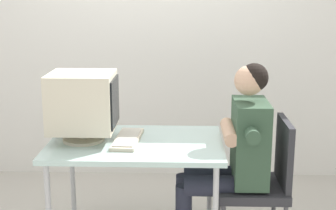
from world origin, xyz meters
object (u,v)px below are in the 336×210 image
crt_monitor (83,103)px  keyboard (128,139)px  office_chair (262,178)px  person_seated (233,151)px  desk (136,150)px

crt_monitor → keyboard: size_ratio=0.98×
office_chair → keyboard: bearing=-178.9°
person_seated → keyboard: bearing=-178.6°
desk → keyboard: bearing=170.3°
crt_monitor → person_seated: person_seated is taller
keyboard → office_chair: bearing=1.1°
desk → person_seated: (0.65, 0.03, -0.01)m
crt_monitor → office_chair: crt_monitor is taller
crt_monitor → person_seated: (0.99, 0.01, -0.33)m
crt_monitor → person_seated: bearing=0.9°
desk → person_seated: size_ratio=0.90×
keyboard → office_chair: office_chair is taller
office_chair → person_seated: size_ratio=0.70×
crt_monitor → office_chair: 1.30m
crt_monitor → keyboard: crt_monitor is taller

